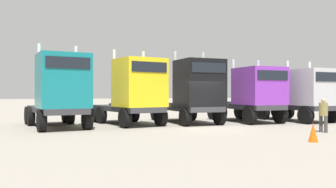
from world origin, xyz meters
name	(u,v)px	position (x,y,z in m)	size (l,w,h in m)	color
ground	(210,128)	(0.00, 0.00, 0.00)	(200.00, 200.00, 0.00)	gray
semi_truck_teal	(61,91)	(-7.48, 2.26, 1.96)	(3.40, 6.32, 4.42)	#333338
semi_truck_yellow	(135,91)	(-3.39, 2.77, 1.96)	(3.64, 6.12, 4.36)	#333338
semi_truck_black	(194,91)	(0.18, 2.48, 1.95)	(2.81, 6.12, 4.38)	#333338
semi_truck_purple	(254,93)	(4.10, 2.13, 1.83)	(2.69, 5.75, 4.01)	#333338
semi_truck_silver	(304,95)	(7.49, 1.52, 1.73)	(2.99, 6.40, 3.94)	#333338
visitor_with_camera	(323,113)	(4.09, -3.65, 0.93)	(0.45, 0.46, 1.62)	#3D3D3D
traffic_cone_near	(313,133)	(1.24, -6.11, 0.36)	(0.36, 0.36, 0.72)	#F2590C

